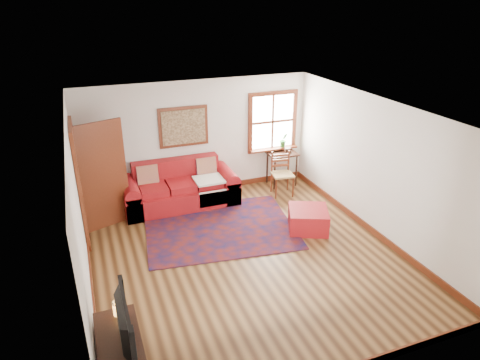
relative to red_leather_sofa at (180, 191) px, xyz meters
name	(u,v)px	position (x,y,z in m)	size (l,w,h in m)	color
ground	(244,255)	(0.54, -2.29, -0.31)	(5.50, 5.50, 0.00)	#3D2310
room_envelope	(245,165)	(0.54, -2.28, 1.35)	(5.04, 5.54, 2.52)	silver
window	(274,128)	(2.33, 0.41, 1.01)	(1.18, 0.20, 1.38)	white
doorway	(94,177)	(-1.66, -0.51, 0.76)	(0.89, 1.08, 2.14)	black
framed_artwork	(184,127)	(0.24, 0.42, 1.24)	(1.05, 0.07, 0.85)	#5F2714
persian_rug	(220,228)	(0.44, -1.27, -0.30)	(2.75, 2.20, 0.02)	#5A140C
red_leather_sofa	(180,191)	(0.00, 0.00, 0.00)	(2.35, 0.97, 0.92)	maroon
red_ottoman	(308,219)	(1.99, -1.89, -0.10)	(0.71, 0.71, 0.41)	maroon
side_table	(282,158)	(2.44, 0.16, 0.34)	(0.65, 0.49, 0.78)	black
ladder_back_chair	(282,172)	(2.21, -0.29, 0.21)	(0.50, 0.48, 0.95)	tan
media_cabinet	(121,359)	(-1.70, -4.17, -0.01)	(0.49, 1.08, 0.59)	black
television	(118,324)	(-1.68, -4.25, 0.57)	(0.97, 0.13, 0.56)	black
candle_hurricane	(118,308)	(-1.65, -3.75, 0.37)	(0.12, 0.12, 0.18)	silver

